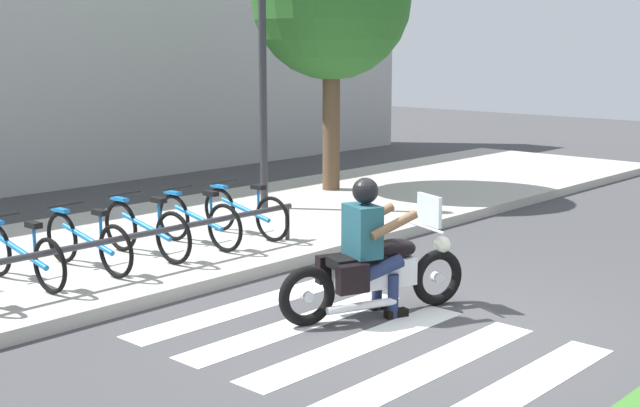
% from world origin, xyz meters
% --- Properties ---
extents(ground_plane, '(48.00, 48.00, 0.00)m').
position_xyz_m(ground_plane, '(0.00, 0.00, 0.00)').
color(ground_plane, '#424244').
extents(sidewalk, '(24.00, 4.40, 0.15)m').
position_xyz_m(sidewalk, '(0.00, 4.49, 0.07)').
color(sidewalk, '#B7B2A8').
rests_on(sidewalk, ground).
extents(crosswalk_stripe_0, '(2.80, 0.40, 0.01)m').
position_xyz_m(crosswalk_stripe_0, '(-0.76, -1.60, 0.00)').
color(crosswalk_stripe_0, white).
rests_on(crosswalk_stripe_0, ground).
extents(crosswalk_stripe_1, '(2.80, 0.40, 0.01)m').
position_xyz_m(crosswalk_stripe_1, '(-0.76, -0.80, 0.00)').
color(crosswalk_stripe_1, white).
rests_on(crosswalk_stripe_1, ground).
extents(crosswalk_stripe_2, '(2.80, 0.40, 0.01)m').
position_xyz_m(crosswalk_stripe_2, '(-0.76, 0.00, 0.00)').
color(crosswalk_stripe_2, white).
rests_on(crosswalk_stripe_2, ground).
extents(crosswalk_stripe_3, '(2.80, 0.40, 0.01)m').
position_xyz_m(crosswalk_stripe_3, '(-0.76, 0.80, 0.00)').
color(crosswalk_stripe_3, white).
rests_on(crosswalk_stripe_3, ground).
extents(crosswalk_stripe_4, '(2.80, 0.40, 0.01)m').
position_xyz_m(crosswalk_stripe_4, '(-0.76, 1.60, 0.00)').
color(crosswalk_stripe_4, white).
rests_on(crosswalk_stripe_4, ground).
extents(motorcycle, '(2.02, 0.96, 1.19)m').
position_xyz_m(motorcycle, '(0.01, 0.43, 0.45)').
color(motorcycle, black).
rests_on(motorcycle, ground).
extents(rider, '(0.74, 0.68, 1.42)m').
position_xyz_m(rider, '(-0.06, 0.47, 0.81)').
color(rider, '#1E4C59').
rests_on(rider, ground).
extents(bicycle_1, '(0.48, 1.66, 0.72)m').
position_xyz_m(bicycle_1, '(-2.11, 3.60, 0.48)').
color(bicycle_1, black).
rests_on(bicycle_1, sidewalk).
extents(bicycle_2, '(0.48, 1.66, 0.74)m').
position_xyz_m(bicycle_2, '(-1.30, 3.60, 0.49)').
color(bicycle_2, black).
rests_on(bicycle_2, sidewalk).
extents(bicycle_3, '(0.48, 1.65, 0.77)m').
position_xyz_m(bicycle_3, '(-0.50, 3.60, 0.50)').
color(bicycle_3, black).
rests_on(bicycle_3, sidewalk).
extents(bicycle_4, '(0.48, 1.60, 0.75)m').
position_xyz_m(bicycle_4, '(0.31, 3.60, 0.49)').
color(bicycle_4, black).
rests_on(bicycle_4, sidewalk).
extents(bicycle_5, '(0.48, 1.61, 0.73)m').
position_xyz_m(bicycle_5, '(1.12, 3.60, 0.49)').
color(bicycle_5, black).
rests_on(bicycle_5, sidewalk).
extents(bike_rack, '(4.64, 0.07, 0.49)m').
position_xyz_m(bike_rack, '(-0.90, 3.04, 0.57)').
color(bike_rack, '#333338').
rests_on(bike_rack, sidewalk).
extents(street_lamp, '(0.28, 0.28, 4.11)m').
position_xyz_m(street_lamp, '(2.71, 4.89, 2.50)').
color(street_lamp, '#2D2D33').
rests_on(street_lamp, ground).
extents(tree_near_rack, '(2.78, 2.78, 4.87)m').
position_xyz_m(tree_near_rack, '(4.75, 5.29, 3.46)').
color(tree_near_rack, brown).
rests_on(tree_near_rack, ground).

